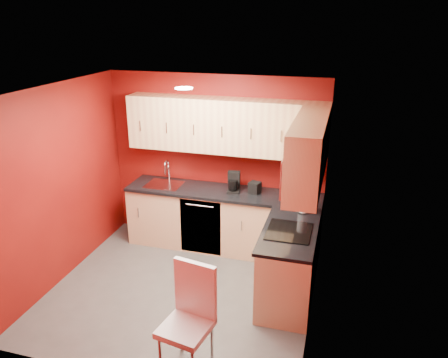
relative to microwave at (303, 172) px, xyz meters
The scene contains 21 objects.
floor 2.18m from the microwave, behind, with size 3.20×3.20×0.00m, color #4B4846.
ceiling 1.64m from the microwave, behind, with size 3.20×3.20×0.00m, color white.
wall_back 1.95m from the microwave, 136.99° to the left, with size 3.20×3.20×0.00m, color maroon.
wall_front 2.24m from the microwave, 129.35° to the right, with size 3.20×3.20×0.00m, color maroon.
wall_left 3.03m from the microwave, behind, with size 3.00×3.00×0.00m, color maroon.
wall_right 0.50m from the microwave, 44.09° to the right, with size 3.00×3.00×0.00m, color maroon.
base_cabinets_back 1.98m from the microwave, 140.04° to the left, with size 2.80×0.60×0.87m, color tan.
base_cabinets_right 1.23m from the microwave, 151.81° to the left, with size 0.60×1.30×0.87m, color tan.
countertop_back 1.73m from the microwave, 140.47° to the left, with size 2.80×0.63×0.04m, color black.
countertop_right 0.78m from the microwave, 162.04° to the left, with size 0.63×1.27×0.04m, color black.
upper_cabinets_back 1.65m from the microwave, 136.69° to the left, with size 2.80×0.35×0.75m, color #E0BA7E.
upper_cabinets_right 0.33m from the microwave, 82.65° to the left, with size 0.35×1.55×0.75m.
microwave is the anchor object (origin of this frame).
cooktop 0.75m from the microwave, behind, with size 0.50×0.55×0.01m, color black.
sink 2.43m from the microwave, 154.40° to the left, with size 0.52×0.42×0.35m.
dishwasher_front 2.02m from the microwave, 153.81° to the left, with size 0.60×0.02×0.82m, color black.
downlight 1.62m from the microwave, behind, with size 0.20×0.20×0.01m, color white.
coffee_maker 1.57m from the microwave, 136.21° to the left, with size 0.17×0.23×0.28m, color black, non-canonical shape.
napkin_holder 1.45m from the microwave, 125.45° to the left, with size 0.15×0.15×0.16m, color black, non-canonical shape.
paper_towel 0.84m from the microwave, 91.74° to the left, with size 0.17×0.17×0.30m, color white, non-canonical shape.
dining_chair 1.99m from the microwave, 122.00° to the right, with size 0.44×0.46×1.09m, color silver, non-canonical shape.
Camera 1 is at (1.79, -4.33, 3.26)m, focal length 35.00 mm.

